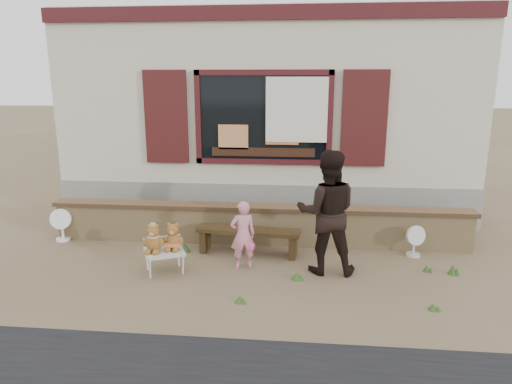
# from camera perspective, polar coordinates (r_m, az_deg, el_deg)

# --- Properties ---
(ground) EXTENTS (80.00, 80.00, 0.00)m
(ground) POSITION_cam_1_polar(r_m,az_deg,el_deg) (6.96, -0.49, -9.22)
(ground) COLOR brown
(ground) RESTS_ON ground
(shopfront) EXTENTS (8.04, 5.13, 4.00)m
(shopfront) POSITION_cam_1_polar(r_m,az_deg,el_deg) (10.90, 2.01, 10.06)
(shopfront) COLOR #B7B094
(shopfront) RESTS_ON ground
(brick_wall) EXTENTS (7.10, 0.36, 0.67)m
(brick_wall) POSITION_cam_1_polar(r_m,az_deg,el_deg) (7.77, 0.29, -4.01)
(brick_wall) COLOR tan
(brick_wall) RESTS_ON ground
(bench) EXTENTS (1.67, 0.52, 0.42)m
(bench) POSITION_cam_1_polar(r_m,az_deg,el_deg) (7.31, -0.97, -5.47)
(bench) COLOR #322411
(bench) RESTS_ON ground
(folding_chair) EXTENTS (0.69, 0.66, 0.33)m
(folding_chair) POSITION_cam_1_polar(r_m,az_deg,el_deg) (6.78, -11.40, -7.39)
(folding_chair) COLOR beige
(folding_chair) RESTS_ON ground
(teddy_bear_left) EXTENTS (0.39, 0.37, 0.42)m
(teddy_bear_left) POSITION_cam_1_polar(r_m,az_deg,el_deg) (6.68, -12.69, -5.58)
(teddy_bear_left) COLOR brown
(teddy_bear_left) RESTS_ON folding_chair
(teddy_bear_right) EXTENTS (0.38, 0.36, 0.41)m
(teddy_bear_right) POSITION_cam_1_polar(r_m,az_deg,el_deg) (6.71, -10.31, -5.40)
(teddy_bear_right) COLOR brown
(teddy_bear_right) RESTS_ON folding_chair
(child) EXTENTS (0.43, 0.35, 1.03)m
(child) POSITION_cam_1_polar(r_m,az_deg,el_deg) (6.72, -1.65, -5.39)
(child) COLOR pink
(child) RESTS_ON ground
(adult) EXTENTS (0.87, 0.68, 1.79)m
(adult) POSITION_cam_1_polar(r_m,az_deg,el_deg) (6.56, 8.87, -2.53)
(adult) COLOR black
(adult) RESTS_ON ground
(fan_left) EXTENTS (0.37, 0.24, 0.58)m
(fan_left) POSITION_cam_1_polar(r_m,az_deg,el_deg) (8.60, -23.09, -3.75)
(fan_left) COLOR white
(fan_left) RESTS_ON ground
(fan_right) EXTENTS (0.33, 0.22, 0.51)m
(fan_right) POSITION_cam_1_polar(r_m,az_deg,el_deg) (7.66, 19.18, -5.77)
(fan_right) COLOR silver
(fan_right) RESTS_ON ground
(grass_tufts) EXTENTS (4.22, 1.81, 0.15)m
(grass_tufts) POSITION_cam_1_polar(r_m,az_deg,el_deg) (6.73, 6.31, -9.57)
(grass_tufts) COLOR #335220
(grass_tufts) RESTS_ON ground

